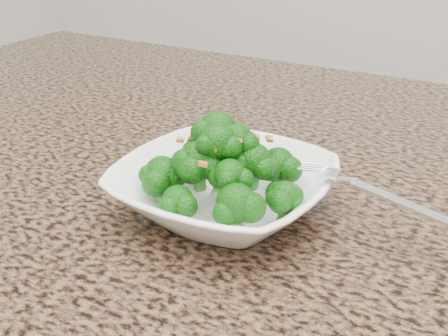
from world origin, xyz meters
The scene contains 5 objects.
granite_counter centered at (0.00, 0.30, 0.89)m, with size 1.64×1.04×0.03m, color brown.
bowl centered at (-0.04, 0.24, 0.93)m, with size 0.21×0.21×0.05m, color white.
broccoli_pile centered at (-0.04, 0.24, 0.98)m, with size 0.18×0.18×0.06m, color #0F5709, non-canonical shape.
garlic_topping centered at (-0.04, 0.24, 1.02)m, with size 0.11×0.11×0.01m, color orange, non-canonical shape.
fork centered at (0.08, 0.26, 0.96)m, with size 0.16×0.03×0.01m, color silver, non-canonical shape.
Camera 1 is at (0.21, -0.19, 1.19)m, focal length 45.00 mm.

